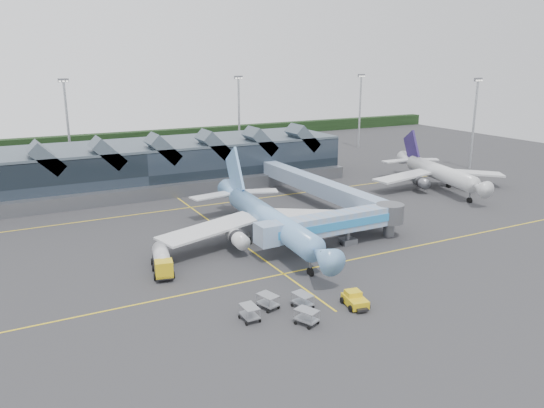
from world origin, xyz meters
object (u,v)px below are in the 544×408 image
jet_bridge (342,222)px  pushback_tug (355,300)px  main_airliner (267,217)px  regional_jet (437,172)px  fuel_truck (162,259)px

jet_bridge → pushback_tug: jet_bridge is taller
main_airliner → jet_bridge: size_ratio=1.58×
main_airliner → regional_jet: 49.82m
fuel_truck → pushback_tug: bearing=-39.5°
main_airliner → fuel_truck: bearing=-161.9°
jet_bridge → regional_jet: bearing=27.2°
regional_jet → fuel_truck: 67.92m
pushback_tug → main_airliner: bearing=96.8°
main_airliner → fuel_truck: main_airliner is taller
jet_bridge → fuel_truck: jet_bridge is taller
main_airliner → jet_bridge: main_airliner is taller
fuel_truck → regional_jet: bearing=26.9°
main_airliner → pushback_tug: size_ratio=9.97×
pushback_tug → jet_bridge: bearing=69.4°
main_airliner → jet_bridge: (8.90, -7.02, -0.15)m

